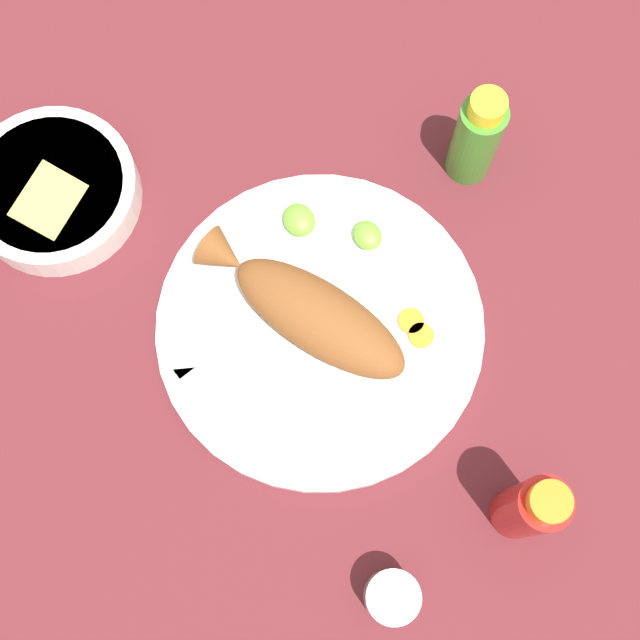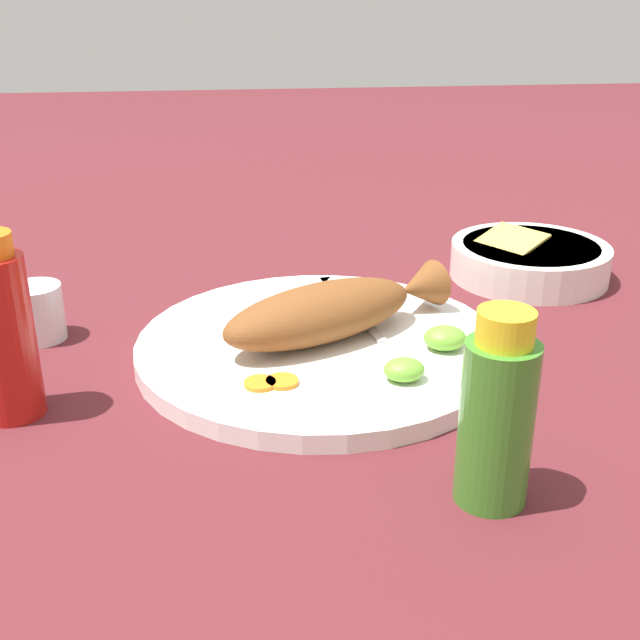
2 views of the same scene
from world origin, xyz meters
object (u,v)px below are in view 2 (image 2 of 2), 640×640
at_px(hot_sauce_bottle_red, 2,332).
at_px(salt_cup, 37,316).
at_px(main_plate, 320,347).
at_px(guacamole_bowl, 529,259).
at_px(fork_near, 303,302).
at_px(fork_far, 348,303).
at_px(hot_sauce_bottle_green, 497,415).
at_px(fried_fish, 332,310).

distance_m(hot_sauce_bottle_red, salt_cup, 0.17).
distance_m(main_plate, guacamole_bowl, 0.34).
xyz_separation_m(salt_cup, guacamole_bowl, (-0.57, -0.12, -0.00)).
bearing_deg(main_plate, guacamole_bowl, -146.12).
relative_size(main_plate, hot_sauce_bottle_red, 2.24).
distance_m(fork_near, fork_far, 0.05).
bearing_deg(hot_sauce_bottle_red, fork_near, -146.61).
height_order(main_plate, hot_sauce_bottle_green, hot_sauce_bottle_green).
relative_size(salt_cup, guacamole_bowl, 0.30).
distance_m(fried_fish, hot_sauce_bottle_red, 0.30).
height_order(hot_sauce_bottle_red, hot_sauce_bottle_green, hot_sauce_bottle_red).
bearing_deg(salt_cup, hot_sauce_bottle_green, 139.52).
bearing_deg(hot_sauce_bottle_green, fork_near, -73.49).
xyz_separation_m(main_plate, fried_fish, (-0.01, -0.01, 0.04)).
distance_m(main_plate, hot_sauce_bottle_red, 0.29).
bearing_deg(fried_fish, salt_cup, -40.09).
xyz_separation_m(fork_near, hot_sauce_bottle_red, (0.27, 0.18, 0.06)).
height_order(hot_sauce_bottle_green, guacamole_bowl, hot_sauce_bottle_green).
relative_size(main_plate, fried_fish, 1.42).
bearing_deg(fork_far, hot_sauce_bottle_green, 179.08).
bearing_deg(guacamole_bowl, salt_cup, 11.63).
height_order(main_plate, hot_sauce_bottle_red, hot_sauce_bottle_red).
distance_m(fried_fish, salt_cup, 0.30).
relative_size(fork_near, guacamole_bowl, 0.91).
bearing_deg(salt_cup, main_plate, 165.41).
relative_size(fried_fish, salt_cup, 4.38).
bearing_deg(fried_fish, fork_near, -104.17).
height_order(fried_fish, guacamole_bowl, fried_fish).
distance_m(fork_near, guacamole_bowl, 0.31).
xyz_separation_m(fork_far, hot_sauce_bottle_red, (0.32, 0.17, 0.06)).
bearing_deg(fork_far, guacamole_bowl, -76.44).
relative_size(hot_sauce_bottle_red, guacamole_bowl, 0.84).
bearing_deg(salt_cup, fork_far, -178.04).
height_order(fork_far, salt_cup, salt_cup).
height_order(hot_sauce_bottle_green, salt_cup, hot_sauce_bottle_green).
relative_size(fork_far, hot_sauce_bottle_green, 1.26).
distance_m(hot_sauce_bottle_green, salt_cup, 0.50).
distance_m(fork_far, hot_sauce_bottle_green, 0.34).
xyz_separation_m(fork_far, hot_sauce_bottle_green, (-0.05, 0.33, 0.05)).
bearing_deg(salt_cup, fork_near, -175.97).
xyz_separation_m(main_plate, fork_near, (0.01, -0.09, 0.01)).
xyz_separation_m(hot_sauce_bottle_red, guacamole_bowl, (-0.56, -0.27, -0.05)).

